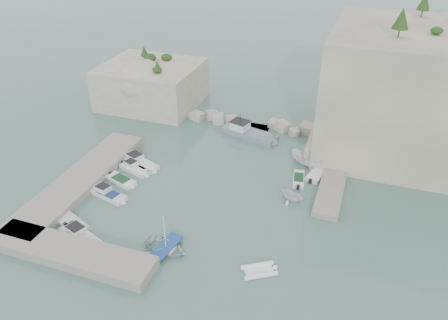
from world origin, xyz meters
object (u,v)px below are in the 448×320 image
(tender_east_d, at_px, (306,165))
(motorboat_f, at_px, (82,239))
(inflatable_dinghy, at_px, (259,272))
(tender_east_c, at_px, (318,174))
(motorboat_d, at_px, (108,196))
(motorboat_a, at_px, (140,164))
(tender_east_b, at_px, (298,181))
(motorboat_b, at_px, (135,171))
(motorboat_c, at_px, (121,182))
(motorboat_e, at_px, (73,226))
(work_boat, at_px, (250,136))
(tender_east_a, at_px, (291,199))
(rowboat, at_px, (166,250))

(tender_east_d, bearing_deg, motorboat_f, 165.49)
(inflatable_dinghy, xyz_separation_m, tender_east_c, (2.77, 19.52, 0.00))
(motorboat_d, bearing_deg, motorboat_a, 104.12)
(motorboat_a, height_order, tender_east_c, motorboat_a)
(motorboat_f, height_order, tender_east_c, motorboat_f)
(motorboat_f, relative_size, tender_east_b, 1.53)
(motorboat_b, height_order, motorboat_c, motorboat_b)
(motorboat_e, height_order, work_boat, work_boat)
(motorboat_a, bearing_deg, tender_east_b, 30.55)
(motorboat_a, distance_m, tender_east_d, 22.89)
(motorboat_a, height_order, tender_east_d, tender_east_d)
(motorboat_e, distance_m, inflatable_dinghy, 21.55)
(motorboat_b, distance_m, motorboat_c, 2.96)
(inflatable_dinghy, height_order, work_boat, work_boat)
(tender_east_a, bearing_deg, work_boat, 55.51)
(motorboat_e, bearing_deg, motorboat_b, 108.09)
(motorboat_e, xyz_separation_m, tender_east_b, (22.12, 17.29, 0.00))
(motorboat_b, height_order, motorboat_e, motorboat_b)
(tender_east_b, bearing_deg, tender_east_d, -12.97)
(motorboat_b, height_order, tender_east_b, motorboat_b)
(motorboat_c, bearing_deg, motorboat_f, -62.92)
(motorboat_b, bearing_deg, tender_east_c, 35.34)
(rowboat, relative_size, tender_east_d, 0.93)
(motorboat_f, relative_size, work_boat, 0.65)
(motorboat_e, distance_m, tender_east_b, 28.08)
(motorboat_d, xyz_separation_m, motorboat_e, (-0.73, -6.18, 0.00))
(motorboat_f, relative_size, inflatable_dinghy, 1.73)
(tender_east_a, relative_size, tender_east_b, 0.83)
(motorboat_a, bearing_deg, work_boat, 69.06)
(motorboat_a, height_order, tender_east_a, tender_east_a)
(motorboat_c, distance_m, tender_east_d, 24.86)
(motorboat_a, bearing_deg, motorboat_c, -69.33)
(work_boat, bearing_deg, motorboat_c, -109.62)
(tender_east_b, relative_size, tender_east_d, 0.80)
(motorboat_f, bearing_deg, tender_east_a, 56.58)
(tender_east_a, bearing_deg, motorboat_f, 147.71)
(motorboat_d, xyz_separation_m, motorboat_f, (1.51, -7.72, 0.00))
(motorboat_e, xyz_separation_m, motorboat_f, (2.24, -1.53, 0.00))
(motorboat_f, bearing_deg, tender_east_b, 63.78)
(motorboat_e, distance_m, rowboat, 11.59)
(motorboat_e, bearing_deg, motorboat_d, 105.68)
(work_boat, bearing_deg, tender_east_a, -40.90)
(inflatable_dinghy, bearing_deg, rowboat, 149.34)
(rowboat, bearing_deg, tender_east_b, -21.55)
(motorboat_c, xyz_separation_m, rowboat, (11.00, -9.54, 0.00))
(tender_east_b, bearing_deg, motorboat_b, 93.80)
(motorboat_a, xyz_separation_m, motorboat_c, (-0.11, -4.63, 0.00))
(motorboat_a, xyz_separation_m, rowboat, (10.89, -14.17, 0.00))
(inflatable_dinghy, bearing_deg, motorboat_b, 117.18)
(tender_east_a, height_order, tender_east_b, tender_east_a)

